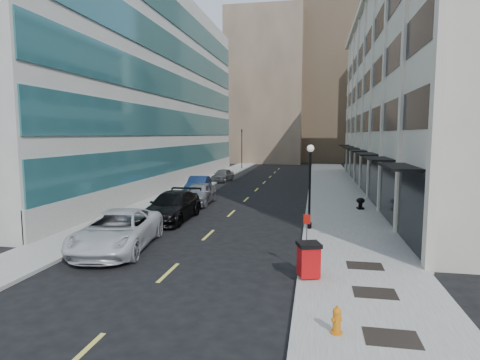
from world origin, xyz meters
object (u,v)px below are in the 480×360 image
(car_white_van, at_px, (118,231))
(car_silver_sedan, at_px, (199,193))
(lamppost, at_px, (310,179))
(car_blue_sedan, at_px, (198,185))
(sign_post, at_px, (307,231))
(car_grey_sedan, at_px, (223,175))
(fire_hydrant, at_px, (337,320))
(car_black_pickup, at_px, (172,206))
(urn_planter, at_px, (360,202))
(trash_bin, at_px, (309,259))
(traffic_signal, at_px, (242,132))

(car_white_van, bearing_deg, car_silver_sedan, 80.84)
(lamppost, bearing_deg, car_white_van, -148.63)
(car_blue_sedan, height_order, sign_post, sign_post)
(sign_post, bearing_deg, car_white_van, -176.30)
(car_grey_sedan, bearing_deg, car_white_van, -80.86)
(car_white_van, relative_size, car_silver_sedan, 1.31)
(fire_hydrant, height_order, sign_post, sign_post)
(car_black_pickup, xyz_separation_m, car_grey_sedan, (-1.60, 20.79, -0.16))
(car_silver_sedan, bearing_deg, sign_post, -60.43)
(car_blue_sedan, height_order, fire_hydrant, car_blue_sedan)
(sign_post, height_order, urn_planter, sign_post)
(car_black_pickup, relative_size, fire_hydrant, 7.96)
(car_white_van, bearing_deg, sign_post, -18.28)
(car_grey_sedan, height_order, lamppost, lamppost)
(lamppost, bearing_deg, car_blue_sedan, 129.23)
(trash_bin, bearing_deg, car_grey_sedan, 91.96)
(car_black_pickup, bearing_deg, car_white_van, -92.12)
(car_black_pickup, bearing_deg, fire_hydrant, -54.47)
(car_black_pickup, height_order, fire_hydrant, car_black_pickup)
(car_white_van, bearing_deg, car_black_pickup, 79.79)
(car_silver_sedan, height_order, lamppost, lamppost)
(trash_bin, bearing_deg, car_black_pickup, 116.42)
(car_silver_sedan, bearing_deg, urn_planter, -4.50)
(car_grey_sedan, bearing_deg, lamppost, -59.07)
(car_black_pickup, distance_m, car_silver_sedan, 5.87)
(car_white_van, bearing_deg, lamppost, 23.41)
(car_blue_sedan, relative_size, trash_bin, 3.65)
(car_blue_sedan, bearing_deg, lamppost, -55.95)
(fire_hydrant, distance_m, sign_post, 5.22)
(car_black_pickup, relative_size, car_silver_sedan, 1.22)
(car_white_van, height_order, car_blue_sedan, car_white_van)
(car_black_pickup, distance_m, trash_bin, 12.54)
(urn_planter, bearing_deg, car_grey_sedan, 131.10)
(fire_hydrant, height_order, trash_bin, trash_bin)
(traffic_signal, bearing_deg, car_white_van, -87.31)
(fire_hydrant, bearing_deg, urn_planter, 57.18)
(lamppost, height_order, urn_planter, lamppost)
(car_silver_sedan, bearing_deg, fire_hydrant, -65.31)
(car_grey_sedan, bearing_deg, sign_post, -64.46)
(car_blue_sedan, relative_size, lamppost, 1.00)
(trash_bin, height_order, lamppost, lamppost)
(fire_hydrant, relative_size, urn_planter, 0.95)
(car_white_van, distance_m, fire_hydrant, 11.72)
(car_white_van, bearing_deg, urn_planter, 36.22)
(urn_planter, bearing_deg, fire_hydrant, -97.85)
(traffic_signal, height_order, car_black_pickup, traffic_signal)
(car_silver_sedan, distance_m, car_blue_sedan, 5.46)
(car_silver_sedan, height_order, car_grey_sedan, car_silver_sedan)
(car_silver_sedan, bearing_deg, lamppost, -41.62)
(car_grey_sedan, bearing_deg, fire_hydrant, -65.73)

